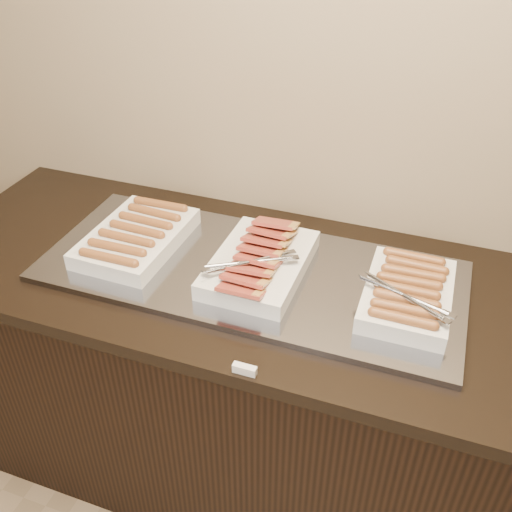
% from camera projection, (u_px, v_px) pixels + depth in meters
% --- Properties ---
extents(counter, '(2.06, 0.76, 0.90)m').
position_uv_depth(counter, '(259.00, 383.00, 1.89)').
color(counter, black).
rests_on(counter, ground).
extents(warming_tray, '(1.20, 0.50, 0.02)m').
position_uv_depth(warming_tray, '(250.00, 272.00, 1.63)').
color(warming_tray, gray).
rests_on(warming_tray, counter).
extents(dish_left, '(0.26, 0.38, 0.07)m').
position_uv_depth(dish_left, '(137.00, 237.00, 1.71)').
color(dish_left, silver).
rests_on(dish_left, warming_tray).
extents(dish_center, '(0.26, 0.39, 0.09)m').
position_uv_depth(dish_center, '(259.00, 262.00, 1.60)').
color(dish_center, silver).
rests_on(dish_center, warming_tray).
extents(dish_right, '(0.27, 0.33, 0.08)m').
position_uv_depth(dish_right, '(407.00, 294.00, 1.48)').
color(dish_right, silver).
rests_on(dish_right, warming_tray).
extents(label_holder, '(0.06, 0.02, 0.02)m').
position_uv_depth(label_holder, '(245.00, 369.00, 1.33)').
color(label_holder, silver).
rests_on(label_holder, counter).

